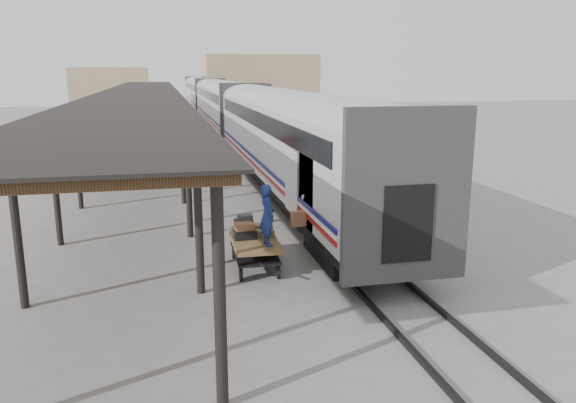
% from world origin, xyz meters
% --- Properties ---
extents(ground, '(160.00, 160.00, 0.00)m').
position_xyz_m(ground, '(0.00, 0.00, 0.00)').
color(ground, slate).
rests_on(ground, ground).
extents(train, '(3.45, 76.01, 4.01)m').
position_xyz_m(train, '(3.19, 33.79, 2.69)').
color(train, silver).
rests_on(train, ground).
extents(canopy, '(4.90, 64.30, 4.15)m').
position_xyz_m(canopy, '(-3.40, 24.00, 4.00)').
color(canopy, '#422B19').
rests_on(canopy, ground).
extents(rails, '(1.54, 150.00, 0.12)m').
position_xyz_m(rails, '(3.20, 34.00, 0.06)').
color(rails, black).
rests_on(rails, ground).
extents(building_far, '(18.00, 10.00, 8.00)m').
position_xyz_m(building_far, '(14.00, 78.00, 4.00)').
color(building_far, tan).
rests_on(building_far, ground).
extents(building_left, '(12.00, 8.00, 6.00)m').
position_xyz_m(building_left, '(-10.00, 82.00, 3.00)').
color(building_left, tan).
rests_on(building_left, ground).
extents(baggage_cart, '(1.31, 2.43, 0.86)m').
position_xyz_m(baggage_cart, '(0.26, -0.49, 0.65)').
color(baggage_cart, brown).
rests_on(baggage_cart, ground).
extents(suitcase_stack, '(1.20, 1.13, 0.57)m').
position_xyz_m(suitcase_stack, '(0.17, -0.16, 1.05)').
color(suitcase_stack, '#3A3A3D').
rests_on(suitcase_stack, baggage_cart).
extents(luggage_tug, '(1.43, 1.83, 1.42)m').
position_xyz_m(luggage_tug, '(-2.28, 18.89, 0.65)').
color(luggage_tug, maroon).
rests_on(luggage_tug, ground).
extents(porter, '(0.49, 0.66, 1.66)m').
position_xyz_m(porter, '(0.51, -1.14, 1.69)').
color(porter, navy).
rests_on(porter, baggage_cart).
extents(pedestrian, '(1.19, 0.69, 1.90)m').
position_xyz_m(pedestrian, '(-3.05, 18.40, 0.95)').
color(pedestrian, black).
rests_on(pedestrian, ground).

